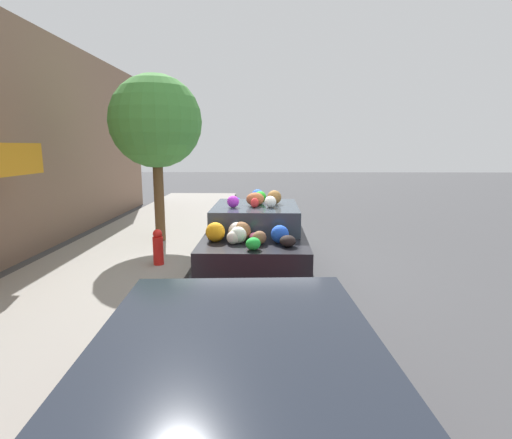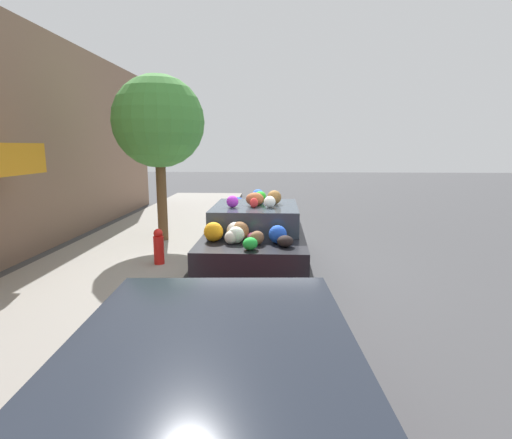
# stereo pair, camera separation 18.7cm
# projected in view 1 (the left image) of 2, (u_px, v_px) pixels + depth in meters

# --- Properties ---
(ground_plane) EXTENTS (60.00, 60.00, 0.00)m
(ground_plane) POSITION_uv_depth(u_px,v_px,m) (249.00, 271.00, 7.78)
(ground_plane) COLOR #424244
(sidewalk_curb) EXTENTS (24.00, 3.20, 0.12)m
(sidewalk_curb) POSITION_uv_depth(u_px,v_px,m) (111.00, 267.00, 7.83)
(sidewalk_curb) COLOR gray
(sidewalk_curb) RESTS_ON ground
(street_tree) EXTENTS (2.16, 2.16, 3.92)m
(street_tree) POSITION_uv_depth(u_px,v_px,m) (156.00, 122.00, 9.30)
(street_tree) COLOR brown
(street_tree) RESTS_ON sidewalk_curb
(fire_hydrant) EXTENTS (0.20, 0.20, 0.70)m
(fire_hydrant) POSITION_uv_depth(u_px,v_px,m) (158.00, 247.00, 7.73)
(fire_hydrant) COLOR red
(fire_hydrant) RESTS_ON sidewalk_curb
(art_car) EXTENTS (4.03, 1.81, 1.58)m
(art_car) POSITION_uv_depth(u_px,v_px,m) (255.00, 235.00, 7.61)
(art_car) COLOR black
(art_car) RESTS_ON ground
(parked_car_plain) EXTENTS (4.40, 2.02, 1.35)m
(parked_car_plain) POSITION_uv_depth(u_px,v_px,m) (238.00, 422.00, 2.50)
(parked_car_plain) COLOR maroon
(parked_car_plain) RESTS_ON ground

